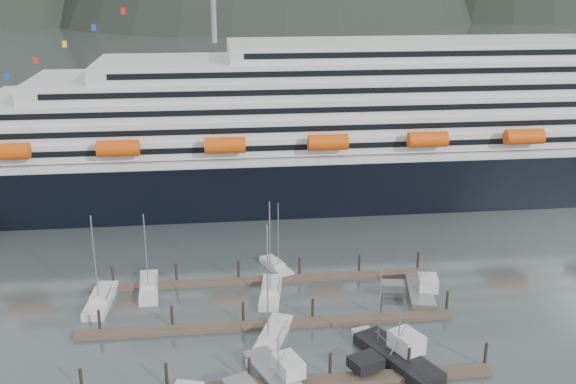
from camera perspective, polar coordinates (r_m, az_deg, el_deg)
The scene contains 14 objects.
ground at distance 85.54m, azimuth 1.83°, elevation -12.09°, with size 1600.00×1600.00×0.00m, color #3E494A.
cruise_ship at distance 137.91m, azimuth 10.97°, elevation 4.91°, with size 210.00×30.40×50.30m.
dock_near at distance 76.52m, azimuth -0.83°, elevation -15.87°, with size 48.18×2.28×3.20m.
dock_mid at distance 87.52m, azimuth -1.71°, elevation -11.10°, with size 48.18×2.28×3.20m.
dock_far at distance 99.01m, azimuth -2.38°, elevation -7.42°, with size 48.18×2.28×3.20m.
sailboat_a at distance 96.15m, azimuth -15.57°, elevation -8.88°, with size 3.65×10.22×13.72m.
sailboat_c at distance 94.96m, azimuth -1.47°, elevation -8.51°, with size 4.18×10.14×14.70m.
sailboat_d at distance 83.81m, azimuth -1.47°, elevation -12.44°, with size 6.71×11.80×16.42m.
sailboat_e at distance 98.31m, azimuth -11.70°, elevation -7.95°, with size 3.22×10.01×12.32m.
sailboat_f at distance 102.74m, azimuth -1.00°, elevation -6.35°, with size 4.76×7.95×11.23m.
sailboat_h at distance 83.40m, azimuth 7.34°, elevation -12.81°, with size 4.14×8.26×11.02m.
trawler_c at distance 76.29m, azimuth -0.92°, elevation -15.52°, with size 9.94×12.60×6.23m.
trawler_d at distance 80.83m, azimuth 9.19°, elevation -13.56°, with size 10.60×12.67×7.31m.
trawler_e at distance 96.19m, azimuth 11.05°, elevation -8.22°, with size 8.03×10.47×6.49m.
Camera 1 is at (-11.18, -72.88, 43.37)m, focal length 42.00 mm.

